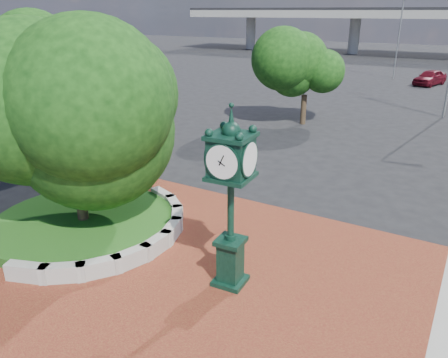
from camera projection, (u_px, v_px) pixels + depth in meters
The scene contains 10 objects.
ground at pixel (206, 269), 12.73m from camera, with size 200.00×200.00×0.00m, color black.
plaza at pixel (186, 286), 11.92m from camera, with size 12.00×12.00×0.04m, color maroon.
planter_wall at pixel (134, 238), 13.92m from camera, with size 2.96×6.77×0.54m.
grass_bed at pixel (84, 223), 15.04m from camera, with size 6.10×6.10×0.40m, color #1E4915.
tree_planter at pixel (71, 124), 13.77m from camera, with size 5.20×5.20×6.33m.
tree_northwest at pixel (38, 74), 21.45m from camera, with size 5.60×5.60×6.93m.
tree_street at pixel (306, 74), 27.89m from camera, with size 4.40×4.40×5.45m.
post_clock at pixel (231, 193), 11.09m from camera, with size 1.10×1.10×4.96m.
parked_car at pixel (430, 77), 43.81m from camera, with size 1.82×4.51×1.54m, color #570C18.
street_lamp_far at pixel (401, 33), 46.48m from camera, with size 1.75×0.88×8.25m.
Camera 1 is at (6.04, -9.10, 7.06)m, focal length 35.00 mm.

